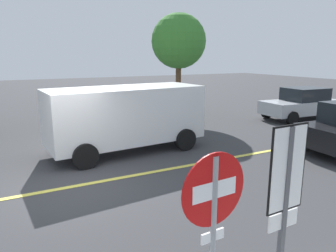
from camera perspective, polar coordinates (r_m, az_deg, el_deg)
ground_plane at (r=8.46m, az=-16.48°, el=-10.42°), size 80.00×80.00×0.00m
lane_marking_centre at (r=9.40m, az=1.87°, el=-7.47°), size 28.00×0.16×0.01m
stop_sign at (r=3.32m, az=8.12°, el=-17.03°), size 0.76×0.07×2.34m
speed_limit_sign at (r=3.80m, az=20.45°, el=-10.96°), size 0.54×0.06×2.52m
white_van at (r=10.80m, az=-7.74°, el=2.00°), size 5.34×2.59×2.20m
car_silver_crossing at (r=17.77m, az=23.04°, el=3.76°), size 4.30×2.20×1.62m
tree_centre_verge at (r=16.67m, az=1.93°, el=14.98°), size 2.79×2.79×5.35m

